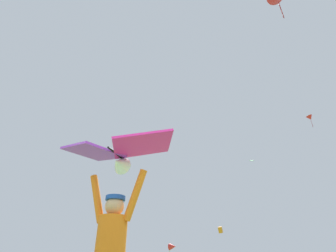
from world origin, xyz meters
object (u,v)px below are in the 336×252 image
(held_stunt_kite, at_px, (118,153))
(distant_kite_red_overhead_distant, at_px, (310,118))
(distant_kite_green_high_left, at_px, (252,160))
(marker_flag, at_px, (172,250))
(distant_kite_orange_low_right, at_px, (220,230))

(held_stunt_kite, distance_m, distant_kite_red_overhead_distant, 29.89)
(distant_kite_green_high_left, bearing_deg, marker_flag, -84.03)
(held_stunt_kite, height_order, distant_kite_green_high_left, distant_kite_green_high_left)
(held_stunt_kite, xyz_separation_m, marker_flag, (-3.49, 6.85, -0.66))
(held_stunt_kite, xyz_separation_m, distant_kite_orange_low_right, (-9.72, 27.10, 2.70))
(distant_kite_orange_low_right, height_order, distant_kite_green_high_left, distant_kite_green_high_left)
(distant_kite_green_high_left, xyz_separation_m, marker_flag, (2.68, -25.61, -12.93))
(distant_kite_green_high_left, bearing_deg, held_stunt_kite, -79.24)
(held_stunt_kite, relative_size, distant_kite_green_high_left, 1.77)
(held_stunt_kite, bearing_deg, distant_kite_green_high_left, 100.76)
(held_stunt_kite, distance_m, distant_kite_green_high_left, 35.24)
(distant_kite_red_overhead_distant, bearing_deg, held_stunt_kite, -95.17)
(distant_kite_orange_low_right, xyz_separation_m, distant_kite_red_overhead_distant, (12.13, -0.52, 10.77))
(held_stunt_kite, distance_m, distant_kite_orange_low_right, 28.91)
(marker_flag, bearing_deg, held_stunt_kite, -63.02)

